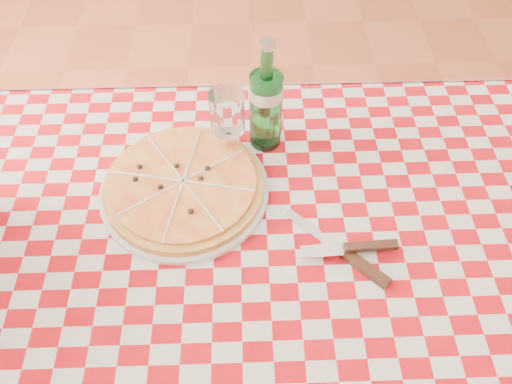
# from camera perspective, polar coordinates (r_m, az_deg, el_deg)

# --- Properties ---
(dining_table) EXTENTS (1.20, 0.80, 0.75)m
(dining_table) POSITION_cam_1_polar(r_m,az_deg,el_deg) (1.07, 1.18, -7.75)
(dining_table) COLOR brown
(dining_table) RESTS_ON ground
(tablecloth) EXTENTS (1.30, 0.90, 0.01)m
(tablecloth) POSITION_cam_1_polar(r_m,az_deg,el_deg) (0.99, 1.27, -4.99)
(tablecloth) COLOR #990911
(tablecloth) RESTS_ON dining_table
(pizza_plate) EXTENTS (0.42, 0.42, 0.05)m
(pizza_plate) POSITION_cam_1_polar(r_m,az_deg,el_deg) (1.04, -8.25, 0.77)
(pizza_plate) COLOR #BE813F
(pizza_plate) RESTS_ON tablecloth
(water_bottle) EXTENTS (0.08, 0.08, 0.26)m
(water_bottle) POSITION_cam_1_polar(r_m,az_deg,el_deg) (1.06, 1.16, 10.90)
(water_bottle) COLOR #1B6D2A
(water_bottle) RESTS_ON tablecloth
(wine_glass) EXTENTS (0.08, 0.08, 0.18)m
(wine_glass) POSITION_cam_1_polar(r_m,az_deg,el_deg) (1.05, -3.21, 7.39)
(wine_glass) COLOR white
(wine_glass) RESTS_ON tablecloth
(cutlery) EXTENTS (0.31, 0.28, 0.03)m
(cutlery) POSITION_cam_1_polar(r_m,az_deg,el_deg) (0.97, 9.97, -6.51)
(cutlery) COLOR silver
(cutlery) RESTS_ON tablecloth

